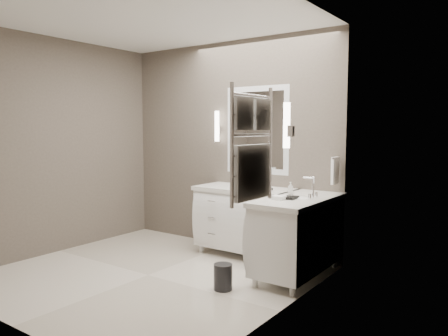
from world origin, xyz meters
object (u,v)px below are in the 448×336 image
Objects in this scene: towel_ladder at (252,152)px; vanity_right at (298,232)px; vanity_back at (245,217)px; waste_bin at (223,277)px.

vanity_right is at bearing 99.84° from towel_ladder.
vanity_back is at bearing 159.62° from vanity_right.
vanity_back reaches higher than waste_bin.
vanity_back is at bearing 112.28° from waste_bin.
vanity_right is at bearing -20.38° from vanity_back.
vanity_right reaches higher than waste_bin.
vanity_back is 1.38× the size of towel_ladder.
vanity_right is at bearing 61.20° from waste_bin.
vanity_right is 1.38× the size of towel_ladder.
towel_ladder is (1.10, -1.63, 0.91)m from vanity_back.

